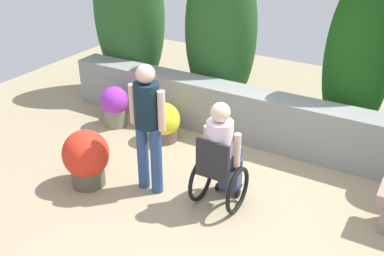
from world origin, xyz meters
name	(u,v)px	position (x,y,z in m)	size (l,w,h in m)	color
ground_plane	(216,199)	(0.00, 0.00, 0.00)	(10.82, 10.82, 0.00)	tan
stone_retaining_wall	(268,120)	(0.00, 1.59, 0.39)	(6.81, 0.44, 0.78)	gray
hedge_backdrop	(252,39)	(-0.58, 2.22, 1.35)	(7.01, 1.12, 2.90)	#285826
person_in_wheelchair	(221,158)	(0.07, -0.05, 0.62)	(0.53, 0.66, 1.33)	black
person_standing_companion	(148,121)	(-0.81, -0.22, 0.95)	(0.49, 0.30, 1.64)	navy
flower_pot_purple_near	(115,105)	(-2.31, 0.96, 0.34)	(0.44, 0.44, 0.65)	gray
flower_pot_terracotta_by_wall	(86,158)	(-1.55, -0.53, 0.38)	(0.58, 0.58, 0.75)	brown
flower_pot_red_accent	(163,123)	(-1.38, 0.93, 0.28)	(0.51, 0.51, 0.59)	brown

